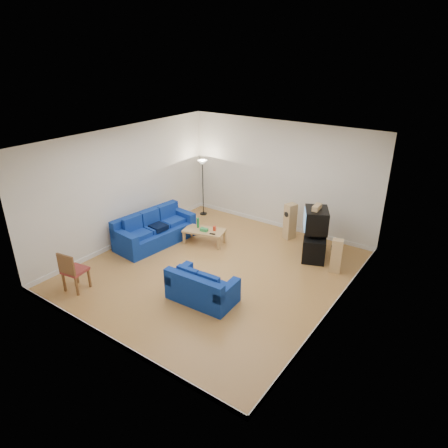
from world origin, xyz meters
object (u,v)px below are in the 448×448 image
Objects in this scene: sofa_loveseat at (201,290)px; coffee_table at (204,232)px; sofa_three_seat at (154,232)px; television at (316,220)px; tv_stand at (314,246)px.

sofa_loveseat is 2.77m from coffee_table.
television is (3.97, 1.84, 0.70)m from sofa_three_seat.
tv_stand is (1.17, 3.28, 0.04)m from sofa_loveseat.
television is at bearing 68.32° from sofa_loveseat.
tv_stand is 1.09× the size of television.
coffee_table is (-1.64, 2.23, 0.08)m from sofa_loveseat.
television is (1.14, 3.31, 0.75)m from sofa_loveseat.
sofa_loveseat is 3.48m from tv_stand.
coffee_table is 3.05m from television.
sofa_three_seat is 2.30× the size of tv_stand.
coffee_table is 1.21× the size of tv_stand.
tv_stand reaches higher than coffee_table.
sofa_loveseat is at bearing -46.12° from television.
sofa_loveseat is (2.83, -1.47, -0.05)m from sofa_three_seat.
television reaches higher than coffee_table.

